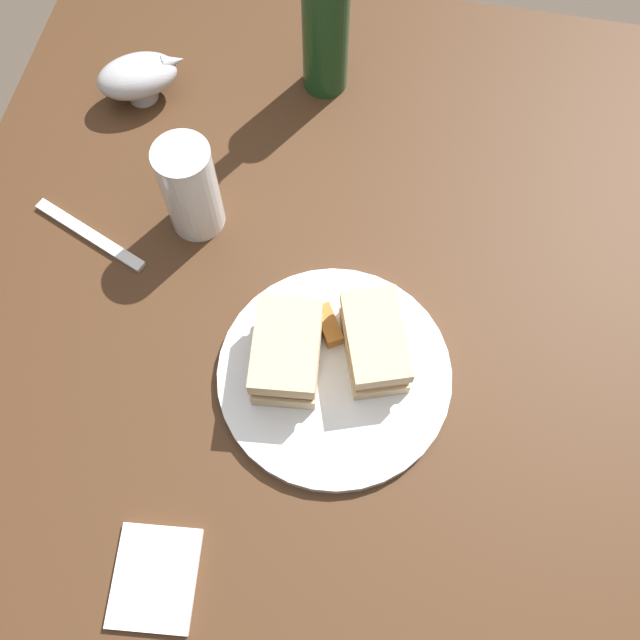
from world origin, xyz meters
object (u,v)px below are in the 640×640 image
sandwich_half_left (375,343)px  fork (90,235)px  gravy_boat (139,76)px  napkin (155,578)px  plate (334,374)px  cider_bottle (326,24)px  sandwich_half_right (290,353)px  pint_glass (191,193)px

sandwich_half_left → fork: 0.41m
gravy_boat → napkin: 0.68m
plate → cider_bottle: bearing=12.0°
sandwich_half_left → sandwich_half_right: (-0.03, 0.10, 0.00)m
plate → sandwich_half_left: (0.04, -0.04, 0.04)m
cider_bottle → sandwich_half_left: bearing=-161.7°
sandwich_half_right → sandwich_half_left: bearing=-71.1°
cider_bottle → plate: bearing=-168.0°
plate → cider_bottle: 0.48m
sandwich_half_left → pint_glass: size_ratio=0.91×
sandwich_half_left → napkin: sandwich_half_left is taller
sandwich_half_right → pint_glass: (0.19, 0.17, 0.01)m
gravy_boat → napkin: (-0.65, -0.20, -0.04)m
plate → sandwich_half_left: 0.07m
napkin → sandwich_half_right: bearing=-19.6°
plate → cider_bottle: (0.46, 0.10, 0.10)m
sandwich_half_right → napkin: size_ratio=1.12×
plate → cider_bottle: size_ratio=1.02×
cider_bottle → napkin: (-0.72, 0.05, -0.11)m
plate → pint_glass: pint_glass is taller
sandwich_half_right → gravy_boat: size_ratio=0.90×
pint_glass → gravy_boat: (0.19, 0.13, -0.02)m
cider_bottle → napkin: bearing=175.8°
sandwich_half_right → pint_glass: size_ratio=0.85×
cider_bottle → napkin: 0.73m
cider_bottle → fork: (-0.32, 0.26, -0.11)m
plate → gravy_boat: size_ratio=2.09×
pint_glass → sandwich_half_left: bearing=-120.1°
fork → plate: bearing=-177.9°
sandwich_half_left → pint_glass: pint_glass is taller
plate → sandwich_half_left: sandwich_half_left is taller
sandwich_half_left → cider_bottle: bearing=18.3°
plate → napkin: 0.31m
gravy_boat → cider_bottle: 0.28m
sandwich_half_right → napkin: 0.29m
sandwich_half_right → gravy_boat: (0.38, 0.30, -0.01)m
pint_glass → cider_bottle: 0.30m
cider_bottle → napkin: size_ratio=2.56×
gravy_boat → sandwich_half_right: bearing=-141.5°
pint_glass → gravy_boat: pint_glass is taller
pint_glass → fork: pint_glass is taller
cider_bottle → gravy_boat: bearing=106.4°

